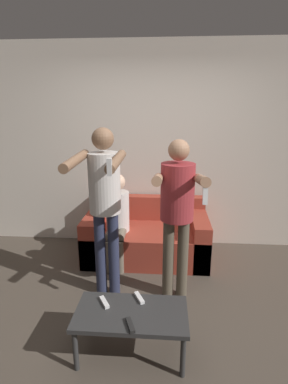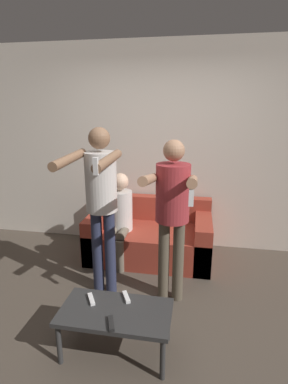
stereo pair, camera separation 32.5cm
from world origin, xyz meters
TOP-DOWN VIEW (x-y plane):
  - ground_plane at (0.00, 0.00)m, footprint 14.00×14.00m
  - wall_back at (0.00, 1.78)m, footprint 6.40×0.06m
  - couch at (-0.09, 1.32)m, footprint 1.54×0.86m
  - person_standing_left at (-0.44, 0.43)m, footprint 0.42×0.78m
  - person_standing_right at (0.25, 0.43)m, footprint 0.44×0.76m
  - person_seated at (-0.44, 1.13)m, footprint 0.29×0.52m
  - coffee_table at (-0.10, -0.32)m, footprint 0.86×0.46m
  - remote_near at (-0.09, -0.48)m, footprint 0.09×0.15m
  - remote_mid at (-0.33, -0.23)m, footprint 0.11×0.15m
  - remote_far at (-0.06, -0.16)m, footprint 0.10×0.15m

SIDE VIEW (x-z plane):
  - ground_plane at x=0.00m, z-range 0.00..0.00m
  - couch at x=-0.09m, z-range -0.10..0.62m
  - coffee_table at x=-0.10m, z-range 0.15..0.53m
  - remote_near at x=-0.09m, z-range 0.38..0.40m
  - remote_mid at x=-0.33m, z-range 0.38..0.40m
  - remote_far at x=-0.06m, z-range 0.38..0.40m
  - person_seated at x=-0.44m, z-range 0.04..1.16m
  - person_standing_right at x=0.25m, z-range 0.20..1.82m
  - person_standing_left at x=-0.44m, z-range 0.22..1.93m
  - wall_back at x=0.00m, z-range 0.00..2.70m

